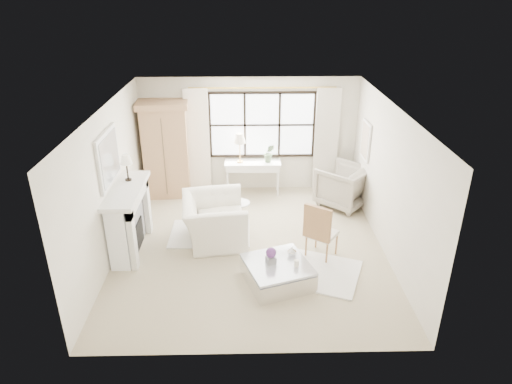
% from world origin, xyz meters
% --- Properties ---
extents(floor, '(5.50, 5.50, 0.00)m').
position_xyz_m(floor, '(0.00, 0.00, 0.00)').
color(floor, tan).
rests_on(floor, ground).
extents(ceiling, '(5.50, 5.50, 0.00)m').
position_xyz_m(ceiling, '(0.00, 0.00, 2.70)').
color(ceiling, white).
rests_on(ceiling, ground).
extents(wall_back, '(5.00, 0.00, 5.00)m').
position_xyz_m(wall_back, '(0.00, 2.75, 1.35)').
color(wall_back, beige).
rests_on(wall_back, ground).
extents(wall_front, '(5.00, 0.00, 5.00)m').
position_xyz_m(wall_front, '(0.00, -2.75, 1.35)').
color(wall_front, silver).
rests_on(wall_front, ground).
extents(wall_left, '(0.00, 5.50, 5.50)m').
position_xyz_m(wall_left, '(-2.50, 0.00, 1.35)').
color(wall_left, silver).
rests_on(wall_left, ground).
extents(wall_right, '(0.00, 5.50, 5.50)m').
position_xyz_m(wall_right, '(2.50, 0.00, 1.35)').
color(wall_right, beige).
rests_on(wall_right, ground).
extents(window_pane, '(2.40, 0.02, 1.50)m').
position_xyz_m(window_pane, '(0.30, 2.73, 1.60)').
color(window_pane, white).
rests_on(window_pane, wall_back).
extents(window_frame, '(2.50, 0.04, 1.50)m').
position_xyz_m(window_frame, '(0.30, 2.72, 1.60)').
color(window_frame, black).
rests_on(window_frame, wall_back).
extents(curtain_rod, '(3.30, 0.04, 0.04)m').
position_xyz_m(curtain_rod, '(0.30, 2.67, 2.47)').
color(curtain_rod, gold).
rests_on(curtain_rod, wall_back).
extents(curtain_left, '(0.55, 0.10, 2.47)m').
position_xyz_m(curtain_left, '(-1.20, 2.65, 1.24)').
color(curtain_left, white).
rests_on(curtain_left, ground).
extents(curtain_right, '(0.55, 0.10, 2.47)m').
position_xyz_m(curtain_right, '(1.80, 2.65, 1.24)').
color(curtain_right, beige).
rests_on(curtain_right, ground).
extents(fireplace, '(0.58, 1.66, 1.26)m').
position_xyz_m(fireplace, '(-2.27, 0.00, 0.65)').
color(fireplace, white).
rests_on(fireplace, ground).
extents(mirror_frame, '(0.05, 1.15, 0.95)m').
position_xyz_m(mirror_frame, '(-2.47, 0.00, 1.84)').
color(mirror_frame, silver).
rests_on(mirror_frame, wall_left).
extents(mirror_glass, '(0.02, 1.00, 0.80)m').
position_xyz_m(mirror_glass, '(-2.44, 0.00, 1.84)').
color(mirror_glass, silver).
rests_on(mirror_glass, wall_left).
extents(art_frame, '(0.04, 0.62, 0.82)m').
position_xyz_m(art_frame, '(2.47, 1.70, 1.55)').
color(art_frame, silver).
rests_on(art_frame, wall_right).
extents(art_canvas, '(0.01, 0.52, 0.72)m').
position_xyz_m(art_canvas, '(2.45, 1.70, 1.55)').
color(art_canvas, '#BEA993').
rests_on(art_canvas, wall_right).
extents(mantel_lamp, '(0.22, 0.22, 0.51)m').
position_xyz_m(mantel_lamp, '(-2.27, 0.35, 1.65)').
color(mantel_lamp, black).
rests_on(mantel_lamp, fireplace).
extents(armoire, '(1.17, 0.79, 2.24)m').
position_xyz_m(armoire, '(-1.91, 2.42, 1.14)').
color(armoire, tan).
rests_on(armoire, floor).
extents(console_table, '(1.30, 0.46, 0.80)m').
position_xyz_m(console_table, '(0.07, 2.43, 0.40)').
color(console_table, white).
rests_on(console_table, floor).
extents(console_lamp, '(0.28, 0.28, 0.69)m').
position_xyz_m(console_lamp, '(-0.22, 2.43, 1.36)').
color(console_lamp, '#AF803C').
rests_on(console_lamp, console_table).
extents(orchid_plant, '(0.25, 0.20, 0.44)m').
position_xyz_m(orchid_plant, '(0.45, 2.41, 1.02)').
color(orchid_plant, '#4F6845').
rests_on(orchid_plant, console_table).
extents(side_table, '(0.40, 0.40, 0.51)m').
position_xyz_m(side_table, '(-0.21, 0.91, 0.33)').
color(side_table, white).
rests_on(side_table, floor).
extents(rug_left, '(1.59, 1.12, 0.03)m').
position_xyz_m(rug_left, '(-0.81, 0.51, 0.01)').
color(rug_left, silver).
rests_on(rug_left, floor).
extents(rug_right, '(1.90, 1.68, 0.03)m').
position_xyz_m(rug_right, '(1.07, -0.84, 0.01)').
color(rug_right, white).
rests_on(rug_right, floor).
extents(club_armchair, '(1.34, 1.48, 0.88)m').
position_xyz_m(club_armchair, '(-0.70, 0.29, 0.44)').
color(club_armchair, white).
rests_on(club_armchair, floor).
extents(wingback_chair, '(1.42, 1.42, 0.93)m').
position_xyz_m(wingback_chair, '(2.09, 1.77, 0.46)').
color(wingback_chair, '#9E9686').
rests_on(wingback_chair, floor).
extents(french_chair, '(0.67, 0.67, 1.08)m').
position_xyz_m(french_chair, '(1.28, -0.34, 0.31)').
color(french_chair, '#AF7B49').
rests_on(french_chair, floor).
extents(coffee_table, '(1.27, 1.27, 0.38)m').
position_xyz_m(coffee_table, '(0.44, -1.14, 0.18)').
color(coffee_table, silver).
rests_on(coffee_table, floor).
extents(planter_box, '(0.19, 0.19, 0.11)m').
position_xyz_m(planter_box, '(0.32, -1.12, 0.44)').
color(planter_box, gray).
rests_on(planter_box, coffee_table).
extents(planter_flowers, '(0.17, 0.17, 0.17)m').
position_xyz_m(planter_flowers, '(0.32, -1.12, 0.58)').
color(planter_flowers, '#5E2E74').
rests_on(planter_flowers, planter_box).
extents(pillar_candle, '(0.08, 0.08, 0.12)m').
position_xyz_m(pillar_candle, '(0.73, -1.23, 0.44)').
color(pillar_candle, silver).
rests_on(pillar_candle, coffee_table).
extents(coffee_vase, '(0.19, 0.19, 0.17)m').
position_xyz_m(coffee_vase, '(0.69, -0.90, 0.46)').
color(coffee_vase, silver).
rests_on(coffee_vase, coffee_table).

